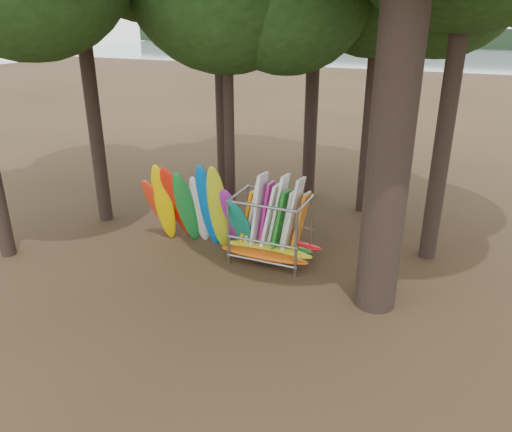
% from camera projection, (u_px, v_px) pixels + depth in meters
% --- Properties ---
extents(ground, '(120.00, 120.00, 0.00)m').
position_uv_depth(ground, '(215.00, 272.00, 15.32)').
color(ground, '#47331E').
rests_on(ground, ground).
extents(lake, '(160.00, 160.00, 0.00)m').
position_uv_depth(lake, '(426.00, 71.00, 66.23)').
color(lake, gray).
rests_on(lake, ground).
extents(far_shore, '(160.00, 4.00, 4.00)m').
position_uv_depth(far_shore, '(452.00, 38.00, 107.89)').
color(far_shore, black).
rests_on(far_shore, ground).
extents(kayak_row, '(3.96, 1.81, 3.21)m').
position_uv_depth(kayak_row, '(198.00, 209.00, 16.42)').
color(kayak_row, red).
rests_on(kayak_row, ground).
extents(storage_rack, '(3.12, 1.63, 2.83)m').
position_uv_depth(storage_rack, '(271.00, 231.00, 15.71)').
color(storage_rack, gray).
rests_on(storage_rack, ground).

